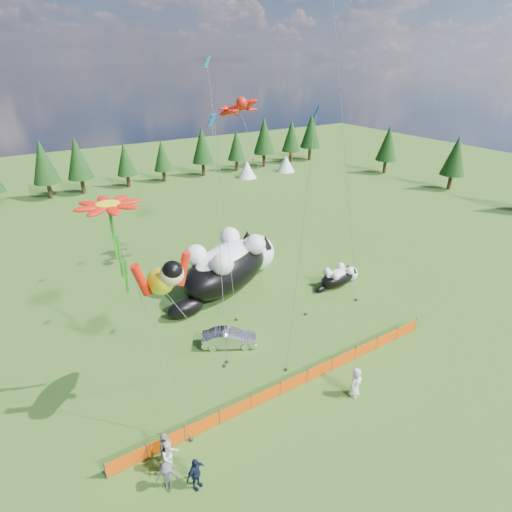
{
  "coord_description": "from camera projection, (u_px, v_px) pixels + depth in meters",
  "views": [
    {
      "loc": [
        -11.41,
        -17.22,
        17.92
      ],
      "look_at": [
        1.65,
        4.0,
        5.62
      ],
      "focal_mm": 28.0,
      "sensor_mm": 36.0,
      "label": 1
    }
  ],
  "objects": [
    {
      "name": "ground",
      "position": [
        266.0,
        360.0,
        26.45
      ],
      "size": [
        160.0,
        160.0,
        0.0
      ],
      "primitive_type": "plane",
      "color": "#173D0B",
      "rests_on": "ground"
    },
    {
      "name": "safety_fence",
      "position": [
        294.0,
        383.0,
        23.93
      ],
      "size": [
        22.06,
        0.06,
        1.1
      ],
      "color": "#262626",
      "rests_on": "ground"
    },
    {
      "name": "tree_line",
      "position": [
        102.0,
        164.0,
        59.05
      ],
      "size": [
        90.0,
        4.0,
        8.0
      ],
      "primitive_type": null,
      "color": "black",
      "rests_on": "ground"
    },
    {
      "name": "festival_tents",
      "position": [
        186.0,
        179.0,
        61.55
      ],
      "size": [
        50.0,
        3.2,
        2.8
      ],
      "primitive_type": null,
      "color": "white",
      "rests_on": "ground"
    },
    {
      "name": "cat_large",
      "position": [
        230.0,
        264.0,
        34.19
      ],
      "size": [
        12.09,
        7.91,
        4.6
      ],
      "rotation": [
        0.0,
        0.0,
        0.41
      ],
      "color": "black",
      "rests_on": "ground"
    },
    {
      "name": "cat_small",
      "position": [
        339.0,
        276.0,
        34.98
      ],
      "size": [
        4.81,
        1.9,
        1.74
      ],
      "rotation": [
        0.0,
        0.0,
        0.06
      ],
      "color": "black",
      "rests_on": "ground"
    },
    {
      "name": "car",
      "position": [
        229.0,
        338.0,
        27.56
      ],
      "size": [
        3.92,
        2.95,
        1.24
      ],
      "primitive_type": "imported",
      "rotation": [
        0.0,
        0.0,
        1.07
      ],
      "color": "silver",
      "rests_on": "ground"
    },
    {
      "name": "spectator_a",
      "position": [
        166.0,
        448.0,
        19.45
      ],
      "size": [
        0.67,
        0.45,
        1.81
      ],
      "primitive_type": "imported",
      "rotation": [
        0.0,
        0.0,
        0.03
      ],
      "color": "#515256",
      "rests_on": "ground"
    },
    {
      "name": "spectator_b",
      "position": [
        170.0,
        456.0,
        19.0
      ],
      "size": [
        0.99,
        0.66,
        1.9
      ],
      "primitive_type": "imported",
      "rotation": [
        0.0,
        0.0,
        0.13
      ],
      "color": "silver",
      "rests_on": "ground"
    },
    {
      "name": "spectator_c",
      "position": [
        196.0,
        474.0,
        18.22
      ],
      "size": [
        1.21,
        0.9,
        1.84
      ],
      "primitive_type": "imported",
      "rotation": [
        0.0,
        0.0,
        0.36
      ],
      "color": "#121932",
      "rests_on": "ground"
    },
    {
      "name": "spectator_d",
      "position": [
        167.0,
        476.0,
        18.24
      ],
      "size": [
        1.18,
        0.96,
        1.62
      ],
      "primitive_type": "imported",
      "rotation": [
        0.0,
        0.0,
        -0.48
      ],
      "color": "#515256",
      "rests_on": "ground"
    },
    {
      "name": "spectator_e",
      "position": [
        356.0,
        382.0,
        23.32
      ],
      "size": [
        1.08,
        0.86,
        1.93
      ],
      "primitive_type": "imported",
      "rotation": [
        0.0,
        0.0,
        0.29
      ],
      "color": "silver",
      "rests_on": "ground"
    },
    {
      "name": "superhero_kite",
      "position": [
        160.0,
        281.0,
        19.77
      ],
      "size": [
        6.34,
        5.14,
        10.47
      ],
      "color": "#FFF30D",
      "rests_on": "ground"
    },
    {
      "name": "gecko_kite",
      "position": [
        238.0,
        108.0,
        33.9
      ],
      "size": [
        5.24,
        14.8,
        18.13
      ],
      "color": "red",
      "rests_on": "ground"
    },
    {
      "name": "flower_kite",
      "position": [
        109.0,
        209.0,
        18.46
      ],
      "size": [
        4.08,
        6.56,
        12.62
      ],
      "color": "red",
      "rests_on": "ground"
    },
    {
      "name": "diamond_kite_a",
      "position": [
        213.0,
        133.0,
        23.29
      ],
      "size": [
        1.99,
        4.03,
        15.6
      ],
      "color": "#0B4EA8",
      "rests_on": "ground"
    },
    {
      "name": "diamond_kite_c",
      "position": [
        314.0,
        130.0,
        22.11
      ],
      "size": [
        3.38,
        2.73,
        16.09
      ],
      "color": "#0B4EA8",
      "rests_on": "ground"
    },
    {
      "name": "diamond_kite_d",
      "position": [
        209.0,
        77.0,
        27.59
      ],
      "size": [
        1.69,
        6.05,
        18.8
      ],
      "color": "#0C9880",
      "rests_on": "ground"
    }
  ]
}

